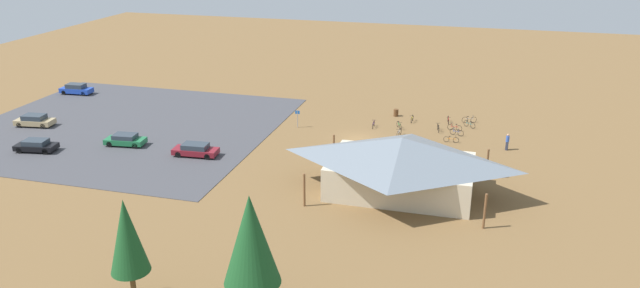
% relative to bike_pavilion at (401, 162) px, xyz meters
% --- Properties ---
extents(ground, '(160.00, 160.00, 0.00)m').
position_rel_bike_pavilion_xyz_m(ground, '(6.60, -12.71, -2.94)').
color(ground, brown).
rests_on(ground, ground).
extents(parking_lot_asphalt, '(35.51, 33.15, 0.05)m').
position_rel_bike_pavilion_xyz_m(parking_lot_asphalt, '(34.52, -9.60, -2.91)').
color(parking_lot_asphalt, '#424247').
rests_on(parking_lot_asphalt, ground).
extents(bike_pavilion, '(15.46, 10.67, 5.25)m').
position_rel_bike_pavilion_xyz_m(bike_pavilion, '(0.00, 0.00, 0.00)').
color(bike_pavilion, beige).
rests_on(bike_pavilion, ground).
extents(trash_bin, '(0.60, 0.60, 0.90)m').
position_rel_bike_pavilion_xyz_m(trash_bin, '(3.80, -22.33, -2.49)').
color(trash_bin, brown).
rests_on(trash_bin, ground).
extents(lot_sign, '(0.56, 0.08, 2.20)m').
position_rel_bike_pavilion_xyz_m(lot_sign, '(14.43, -14.80, -1.52)').
color(lot_sign, '#99999E').
rests_on(lot_sign, ground).
extents(pine_far_west, '(2.51, 2.51, 7.35)m').
position_rel_bike_pavilion_xyz_m(pine_far_west, '(14.13, 21.46, 1.87)').
color(pine_far_west, brown).
rests_on(pine_far_west, ground).
extents(pine_west, '(3.58, 3.58, 8.19)m').
position_rel_bike_pavilion_xyz_m(pine_west, '(6.22, 20.45, 2.25)').
color(pine_west, brown).
rests_on(pine_west, ground).
extents(bicycle_red_yard_front, '(1.71, 0.48, 0.85)m').
position_rel_bike_pavilion_xyz_m(bicycle_red_yard_front, '(-3.70, -18.69, -2.56)').
color(bicycle_red_yard_front, black).
rests_on(bicycle_red_yard_front, ground).
extents(bicycle_silver_trailside, '(1.75, 0.66, 0.91)m').
position_rel_bike_pavilion_xyz_m(bicycle_silver_trailside, '(-5.22, -22.15, -2.54)').
color(bicycle_silver_trailside, black).
rests_on(bicycle_silver_trailside, ground).
extents(bicycle_teal_yard_right, '(1.40, 1.16, 0.83)m').
position_rel_bike_pavilion_xyz_m(bicycle_teal_yard_right, '(-5.32, -20.26, -2.54)').
color(bicycle_teal_yard_right, black).
rests_on(bicycle_teal_yard_right, ground).
extents(bicycle_purple_front_row, '(0.48, 1.66, 0.78)m').
position_rel_bike_pavilion_xyz_m(bicycle_purple_front_row, '(5.72, -17.30, -2.59)').
color(bicycle_purple_front_row, black).
rests_on(bicycle_purple_front_row, ground).
extents(bicycle_blue_back_row, '(1.60, 0.67, 0.85)m').
position_rel_bike_pavilion_xyz_m(bicycle_blue_back_row, '(-4.04, -17.00, -2.55)').
color(bicycle_blue_back_row, black).
rests_on(bicycle_blue_back_row, ground).
extents(bicycle_white_by_bin, '(0.48, 1.71, 0.88)m').
position_rel_bike_pavilion_xyz_m(bicycle_white_by_bin, '(2.32, -15.18, -2.55)').
color(bicycle_white_by_bin, black).
rests_on(bicycle_white_by_bin, ground).
extents(bicycle_green_lone_west, '(0.81, 1.65, 0.87)m').
position_rel_bike_pavilion_xyz_m(bicycle_green_lone_west, '(2.72, -17.71, -2.55)').
color(bicycle_green_lone_west, black).
rests_on(bicycle_green_lone_west, ground).
extents(bicycle_yellow_edge_south, '(0.48, 1.70, 0.87)m').
position_rel_bike_pavilion_xyz_m(bicycle_yellow_edge_south, '(1.55, -20.64, -2.56)').
color(bicycle_yellow_edge_south, black).
rests_on(bicycle_yellow_edge_south, ground).
extents(bicycle_black_yard_left, '(0.53, 1.78, 0.86)m').
position_rel_bike_pavilion_xyz_m(bicycle_black_yard_left, '(-1.86, -17.94, -2.54)').
color(bicycle_black_yard_left, black).
rests_on(bicycle_black_yard_left, ground).
extents(bicycle_orange_mid_cluster, '(1.71, 0.48, 0.78)m').
position_rel_bike_pavilion_xyz_m(bicycle_orange_mid_cluster, '(-3.59, -14.47, -2.59)').
color(bicycle_orange_mid_cluster, black).
rests_on(bicycle_orange_mid_cluster, ground).
extents(bicycle_red_near_porch, '(0.48, 1.80, 0.86)m').
position_rel_bike_pavilion_xyz_m(bicycle_red_near_porch, '(-2.76, -21.34, -2.55)').
color(bicycle_red_near_porch, black).
rests_on(bicycle_red_near_porch, ground).
extents(car_green_mid_lot, '(4.51, 2.35, 1.28)m').
position_rel_bike_pavilion_xyz_m(car_green_mid_lot, '(30.77, -3.89, -2.24)').
color(car_green_mid_lot, '#1E6B3D').
rests_on(car_green_mid_lot, parking_lot_asphalt).
extents(car_tan_near_entry, '(4.69, 2.49, 1.41)m').
position_rel_bike_pavilion_xyz_m(car_tan_near_entry, '(44.89, -6.80, -2.19)').
color(car_tan_near_entry, tan).
rests_on(car_tan_near_entry, parking_lot_asphalt).
extents(car_maroon_front_row, '(4.83, 2.20, 1.33)m').
position_rel_bike_pavilion_xyz_m(car_maroon_front_row, '(21.93, -3.08, -2.22)').
color(car_maroon_front_row, maroon).
rests_on(car_maroon_front_row, parking_lot_asphalt).
extents(car_black_inner_stall, '(4.52, 2.53, 1.28)m').
position_rel_bike_pavilion_xyz_m(car_black_inner_stall, '(38.96, 0.23, -2.24)').
color(car_black_inner_stall, black).
rests_on(car_black_inner_stall, parking_lot_asphalt).
extents(car_blue_far_end, '(4.58, 2.01, 1.48)m').
position_rel_bike_pavilion_xyz_m(car_blue_far_end, '(48.97, -20.30, -2.16)').
color(car_blue_far_end, '#1E42B2').
rests_on(car_blue_far_end, parking_lot_asphalt).
extents(visitor_by_pavilion, '(0.36, 0.36, 1.83)m').
position_rel_bike_pavilion_xyz_m(visitor_by_pavilion, '(-9.53, -13.69, -1.97)').
color(visitor_by_pavilion, '#2D3347').
rests_on(visitor_by_pavilion, ground).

